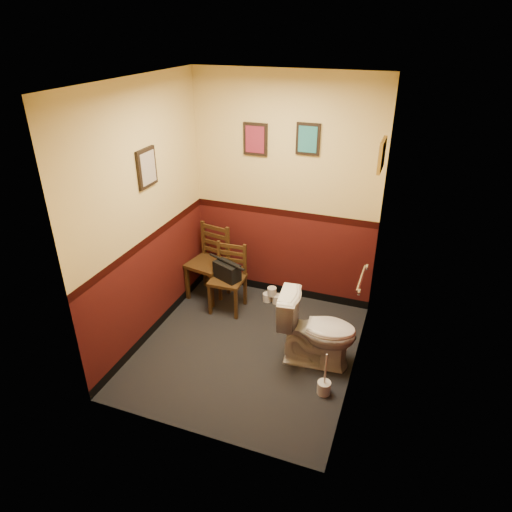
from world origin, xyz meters
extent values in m
cube|color=black|center=(0.00, 0.00, 0.00)|extent=(2.20, 2.40, 0.00)
cube|color=silver|center=(0.00, 0.00, 2.70)|extent=(2.20, 2.40, 0.00)
cube|color=#43110F|center=(0.00, 1.20, 1.35)|extent=(2.20, 0.00, 2.70)
cube|color=#43110F|center=(0.00, -1.20, 1.35)|extent=(2.20, 0.00, 2.70)
cube|color=#43110F|center=(-1.10, 0.00, 1.35)|extent=(0.00, 2.40, 2.70)
cube|color=#43110F|center=(1.10, 0.00, 1.35)|extent=(0.00, 2.40, 2.70)
cylinder|color=silver|center=(1.07, 0.25, 0.95)|extent=(0.03, 0.50, 0.03)
cylinder|color=silver|center=(1.09, 0.00, 0.95)|extent=(0.02, 0.06, 0.06)
cylinder|color=silver|center=(1.09, 0.50, 0.95)|extent=(0.02, 0.06, 0.06)
cube|color=black|center=(-0.35, 1.18, 1.95)|extent=(0.28, 0.03, 0.36)
cube|color=maroon|center=(-0.35, 1.17, 1.95)|extent=(0.22, 0.01, 0.30)
cube|color=black|center=(0.25, 1.18, 2.00)|extent=(0.26, 0.03, 0.34)
cube|color=#236C73|center=(0.25, 1.17, 2.00)|extent=(0.20, 0.01, 0.28)
cube|color=black|center=(-1.08, 0.10, 1.85)|extent=(0.03, 0.30, 0.38)
cube|color=#A18F7E|center=(-1.07, 0.10, 1.85)|extent=(0.01, 0.24, 0.31)
cube|color=olive|center=(1.08, 0.60, 2.05)|extent=(0.03, 0.34, 0.28)
cube|color=#A18F7E|center=(1.07, 0.60, 2.05)|extent=(0.01, 0.28, 0.22)
imported|color=white|center=(0.72, 0.06, 0.38)|extent=(0.82, 0.52, 0.77)
cylinder|color=silver|center=(0.90, -0.36, 0.06)|extent=(0.13, 0.13, 0.13)
cylinder|color=silver|center=(0.90, -0.36, 0.28)|extent=(0.02, 0.02, 0.37)
cube|color=#3D2712|center=(-0.85, 0.82, 0.46)|extent=(0.50, 0.50, 0.04)
cube|color=#3D2712|center=(-1.06, 0.67, 0.23)|extent=(0.05, 0.05, 0.46)
cube|color=#3D2712|center=(-1.00, 1.03, 0.23)|extent=(0.05, 0.05, 0.46)
cube|color=#3D2712|center=(-0.70, 0.61, 0.23)|extent=(0.05, 0.05, 0.46)
cube|color=#3D2712|center=(-0.64, 0.97, 0.23)|extent=(0.05, 0.05, 0.46)
cube|color=#3D2712|center=(-1.00, 1.04, 0.69)|extent=(0.05, 0.04, 0.46)
cube|color=#3D2712|center=(-0.63, 0.97, 0.69)|extent=(0.05, 0.04, 0.46)
cube|color=#3D2712|center=(-0.82, 1.01, 0.56)|extent=(0.35, 0.09, 0.05)
cube|color=#3D2712|center=(-0.82, 1.01, 0.66)|extent=(0.35, 0.09, 0.05)
cube|color=#3D2712|center=(-0.82, 1.01, 0.77)|extent=(0.35, 0.09, 0.05)
cube|color=#3D2712|center=(-0.82, 1.01, 0.87)|extent=(0.35, 0.09, 0.05)
cube|color=#3D2712|center=(-0.50, 0.63, 0.41)|extent=(0.40, 0.40, 0.04)
cube|color=#3D2712|center=(-0.66, 0.46, 0.20)|extent=(0.04, 0.04, 0.41)
cube|color=#3D2712|center=(-0.67, 0.78, 0.20)|extent=(0.04, 0.04, 0.41)
cube|color=#3D2712|center=(-0.33, 0.47, 0.20)|extent=(0.04, 0.04, 0.41)
cube|color=#3D2712|center=(-0.34, 0.80, 0.20)|extent=(0.04, 0.04, 0.41)
cube|color=#3D2712|center=(-0.67, 0.79, 0.61)|extent=(0.04, 0.03, 0.41)
cube|color=#3D2712|center=(-0.34, 0.80, 0.61)|extent=(0.04, 0.03, 0.41)
cube|color=#3D2712|center=(-0.51, 0.80, 0.50)|extent=(0.31, 0.04, 0.04)
cube|color=#3D2712|center=(-0.51, 0.80, 0.59)|extent=(0.31, 0.04, 0.04)
cube|color=#3D2712|center=(-0.51, 0.80, 0.68)|extent=(0.31, 0.04, 0.04)
cube|color=#3D2712|center=(-0.51, 0.80, 0.77)|extent=(0.31, 0.04, 0.04)
cube|color=black|center=(-0.50, 0.63, 0.53)|extent=(0.36, 0.27, 0.20)
cylinder|color=black|center=(-0.50, 0.63, 0.65)|extent=(0.27, 0.14, 0.03)
cylinder|color=silver|center=(-0.11, 0.96, 0.05)|extent=(0.11, 0.11, 0.10)
cylinder|color=silver|center=(0.01, 0.96, 0.05)|extent=(0.11, 0.11, 0.10)
cylinder|color=silver|center=(-0.05, 0.95, 0.15)|extent=(0.11, 0.11, 0.10)
camera|label=1|loc=(1.42, -3.61, 3.14)|focal=32.00mm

